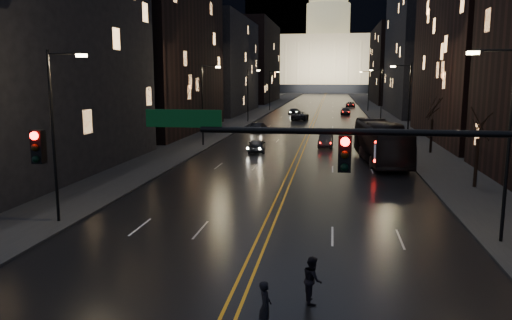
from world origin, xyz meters
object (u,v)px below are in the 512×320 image
at_px(traffic_signal, 436,174).
at_px(oncoming_car_a, 257,145).
at_px(bus, 381,142).
at_px(oncoming_car_b, 258,128).
at_px(receding_car_a, 326,141).
at_px(pedestrian_b, 312,279).
at_px(pedestrian_a, 265,306).

height_order(traffic_signal, oncoming_car_a, traffic_signal).
relative_size(bus, oncoming_car_b, 3.13).
distance_m(bus, receding_car_a, 10.44).
xyz_separation_m(bus, receding_car_a, (-5.07, 9.06, -1.14)).
distance_m(receding_car_a, pedestrian_b, 38.62).
distance_m(bus, oncoming_car_a, 12.79).
bearing_deg(oncoming_car_b, oncoming_car_a, 104.17).
height_order(traffic_signal, pedestrian_b, traffic_signal).
height_order(oncoming_car_b, pedestrian_a, pedestrian_a).
xyz_separation_m(oncoming_car_a, oncoming_car_b, (-2.50, 18.14, -0.04)).
bearing_deg(pedestrian_b, oncoming_car_b, -1.70).
bearing_deg(receding_car_a, oncoming_car_a, -142.04).
xyz_separation_m(bus, pedestrian_a, (-6.31, -31.79, -1.02)).
xyz_separation_m(oncoming_car_a, pedestrian_a, (5.70, -36.07, 0.08)).
bearing_deg(pedestrian_a, traffic_signal, -103.05).
relative_size(pedestrian_a, pedestrian_b, 0.98).
bearing_deg(traffic_signal, pedestrian_a, 174.40).
bearing_deg(bus, oncoming_car_b, 117.57).
xyz_separation_m(traffic_signal, pedestrian_b, (-3.29, 2.68, -4.29)).
relative_size(bus, pedestrian_b, 8.00).
relative_size(oncoming_car_a, pedestrian_b, 2.60).
bearing_deg(bus, pedestrian_b, -104.89).
xyz_separation_m(bus, oncoming_car_a, (-12.00, 4.28, -1.10)).
bearing_deg(bus, traffic_signal, -98.32).
relative_size(receding_car_a, pedestrian_a, 2.57).
relative_size(bus, pedestrian_a, 8.15).
distance_m(receding_car_a, pedestrian_a, 40.86).
distance_m(traffic_signal, bus, 32.45).
relative_size(bus, receding_car_a, 3.18).
relative_size(oncoming_car_b, pedestrian_b, 2.56).
bearing_deg(pedestrian_b, oncoming_car_a, -0.36).
bearing_deg(pedestrian_b, pedestrian_a, 136.97).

